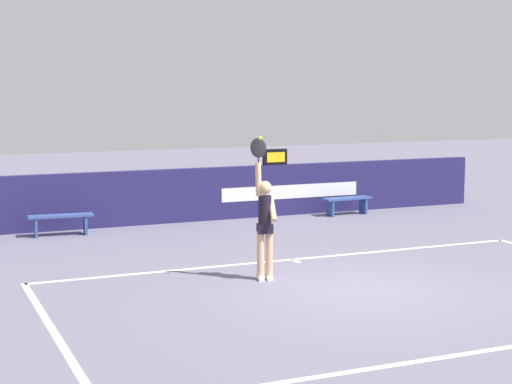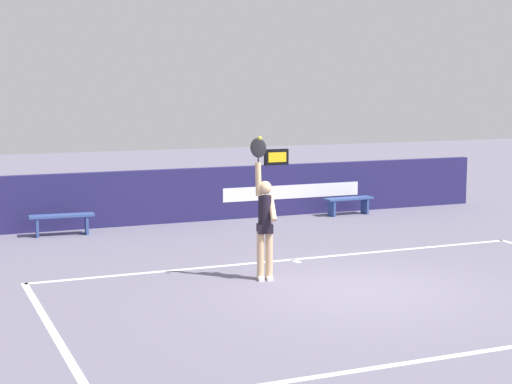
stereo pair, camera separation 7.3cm
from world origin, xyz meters
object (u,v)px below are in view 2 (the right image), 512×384
(tennis_ball, at_px, (260,138))
(courtside_bench_far, at_px, (348,202))
(speed_display, at_px, (276,157))
(courtside_bench_near, at_px, (62,220))
(tennis_player, at_px, (265,221))

(tennis_ball, distance_m, courtside_bench_far, 8.08)
(speed_display, height_order, courtside_bench_near, speed_display)
(tennis_player, height_order, courtside_bench_far, tennis_player)
(tennis_ball, relative_size, courtside_bench_far, 0.05)
(tennis_ball, relative_size, courtside_bench_near, 0.04)
(tennis_player, xyz_separation_m, courtside_bench_far, (4.90, 5.77, -0.69))
(courtside_bench_far, bearing_deg, courtside_bench_near, -179.42)
(tennis_player, bearing_deg, speed_display, 64.11)
(speed_display, xyz_separation_m, tennis_ball, (-3.27, -6.57, 0.96))
(speed_display, xyz_separation_m, courtside_bench_near, (-5.64, -0.72, -1.17))
(courtside_bench_near, xyz_separation_m, courtside_bench_far, (7.43, 0.08, -0.02))
(tennis_player, relative_size, courtside_bench_far, 1.86)
(tennis_ball, height_order, courtside_bench_near, tennis_ball)
(tennis_player, relative_size, courtside_bench_near, 1.71)
(tennis_player, height_order, tennis_ball, tennis_ball)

